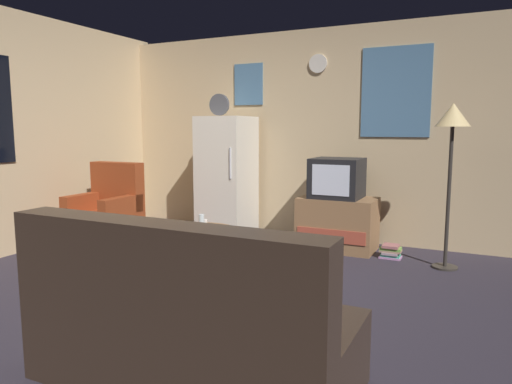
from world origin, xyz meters
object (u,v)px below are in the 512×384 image
(tv_stand, at_px, (337,223))
(standing_lamp, at_px, (452,128))
(crt_tv, at_px, (337,178))
(book_stack, at_px, (391,251))
(fridge, at_px, (227,177))
(coffee_table, at_px, (198,252))
(couch, at_px, (188,329))
(mug_ceramic_white, at_px, (203,224))
(remote_control, at_px, (197,226))
(armchair, at_px, (106,217))
(wine_glass, at_px, (202,222))

(tv_stand, height_order, standing_lamp, standing_lamp)
(crt_tv, xyz_separation_m, book_stack, (0.63, -0.12, -0.74))
(fridge, height_order, coffee_table, fridge)
(tv_stand, relative_size, couch, 0.49)
(mug_ceramic_white, bearing_deg, couch, -60.24)
(remote_control, distance_m, armchair, 1.52)
(coffee_table, height_order, remote_control, remote_control)
(book_stack, bearing_deg, remote_control, -141.29)
(tv_stand, relative_size, wine_glass, 5.60)
(tv_stand, bearing_deg, crt_tv, -176.74)
(fridge, relative_size, couch, 1.04)
(coffee_table, bearing_deg, wine_glass, -6.68)
(fridge, bearing_deg, couch, -64.00)
(fridge, relative_size, coffee_table, 2.46)
(fridge, bearing_deg, coffee_table, -70.23)
(mug_ceramic_white, bearing_deg, fridge, 111.27)
(crt_tv, bearing_deg, wine_glass, -119.53)
(armchair, relative_size, book_stack, 4.37)
(standing_lamp, bearing_deg, mug_ceramic_white, -150.16)
(fridge, xyz_separation_m, tv_stand, (1.44, -0.03, -0.46))
(fridge, xyz_separation_m, wine_glass, (0.58, -1.51, -0.26))
(remote_control, relative_size, couch, 0.09)
(standing_lamp, relative_size, book_stack, 7.24)
(crt_tv, bearing_deg, armchair, -157.01)
(crt_tv, xyz_separation_m, standing_lamp, (1.17, -0.26, 0.55))
(coffee_table, xyz_separation_m, couch, (1.00, -1.65, 0.10))
(wine_glass, relative_size, armchair, 0.16)
(wine_glass, distance_m, mug_ceramic_white, 0.07)
(couch, bearing_deg, remote_control, 121.67)
(coffee_table, relative_size, mug_ceramic_white, 8.00)
(crt_tv, height_order, book_stack, crt_tv)
(standing_lamp, distance_m, mug_ceramic_white, 2.51)
(coffee_table, height_order, mug_ceramic_white, mug_ceramic_white)
(fridge, bearing_deg, book_stack, -4.32)
(tv_stand, height_order, remote_control, tv_stand)
(wine_glass, distance_m, armchair, 1.66)
(armchair, bearing_deg, standing_lamp, 12.09)
(fridge, bearing_deg, wine_glass, -68.87)
(remote_control, bearing_deg, standing_lamp, 45.98)
(coffee_table, relative_size, armchair, 0.75)
(mug_ceramic_white, distance_m, couch, 1.97)
(mug_ceramic_white, bearing_deg, standing_lamp, 29.84)
(standing_lamp, height_order, wine_glass, standing_lamp)
(fridge, relative_size, standing_lamp, 1.11)
(crt_tv, distance_m, book_stack, 0.98)
(mug_ceramic_white, height_order, couch, couch)
(fridge, bearing_deg, tv_stand, -1.21)
(crt_tv, bearing_deg, remote_control, -124.35)
(book_stack, bearing_deg, wine_glass, -137.30)
(coffee_table, bearing_deg, mug_ceramic_white, 65.76)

